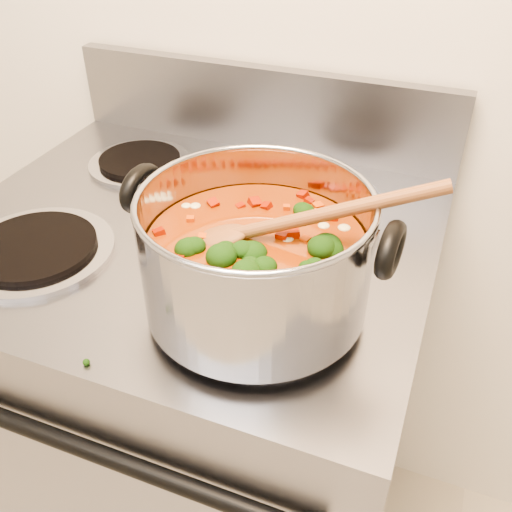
# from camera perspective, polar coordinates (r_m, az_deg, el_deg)

# --- Properties ---
(electric_range) EXTENTS (0.77, 0.69, 1.08)m
(electric_range) POSITION_cam_1_polar(r_m,az_deg,el_deg) (1.23, -5.04, -14.82)
(electric_range) COLOR gray
(electric_range) RESTS_ON ground
(stockpot) EXTENTS (0.34, 0.28, 0.17)m
(stockpot) POSITION_cam_1_polar(r_m,az_deg,el_deg) (0.70, 0.02, -0.14)
(stockpot) COLOR #9C9CA3
(stockpot) RESTS_ON electric_range
(wooden_spoon) EXTENTS (0.30, 0.11, 0.12)m
(wooden_spoon) POSITION_cam_1_polar(r_m,az_deg,el_deg) (0.67, 1.81, 3.05)
(wooden_spoon) COLOR brown
(wooden_spoon) RESTS_ON stockpot
(cooktop_crumbs) EXTENTS (0.34, 0.27, 0.01)m
(cooktop_crumbs) POSITION_cam_1_polar(r_m,az_deg,el_deg) (0.72, -5.18, -7.73)
(cooktop_crumbs) COLOR black
(cooktop_crumbs) RESTS_ON electric_range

